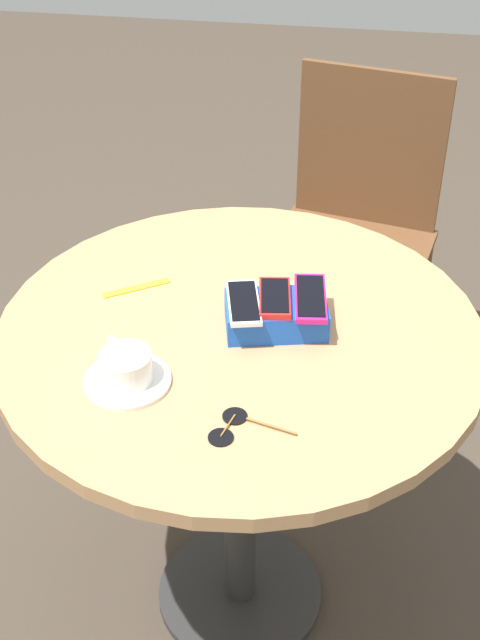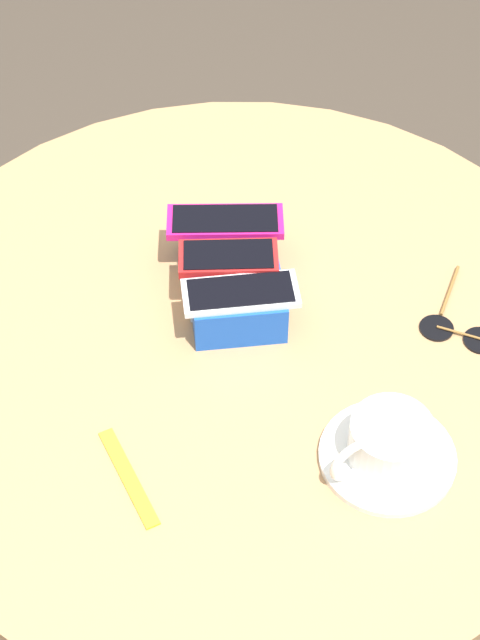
{
  "view_description": "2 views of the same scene",
  "coord_description": "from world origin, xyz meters",
  "px_view_note": "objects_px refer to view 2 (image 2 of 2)",
  "views": [
    {
      "loc": [
        -0.2,
        1.27,
        1.77
      ],
      "look_at": [
        0.0,
        0.0,
        0.8
      ],
      "focal_mm": 50.0,
      "sensor_mm": 36.0,
      "label": 1
    },
    {
      "loc": [
        0.83,
        0.09,
        1.74
      ],
      "look_at": [
        0.0,
        0.0,
        0.8
      ],
      "focal_mm": 60.0,
      "sensor_mm": 36.0,
      "label": 2
    }
  ],
  "objects_px": {
    "lanyard_strap": "(129,477)",
    "phone_magenta": "(225,221)",
    "round_table": "(240,399)",
    "phone_box": "(233,276)",
    "phone_white": "(237,293)",
    "phone_red": "(228,258)",
    "sunglasses": "(457,329)",
    "saucer": "(387,457)",
    "coffee_cup": "(388,441)"
  },
  "relations": [
    {
      "from": "phone_magenta",
      "to": "lanyard_strap",
      "type": "height_order",
      "value": "phone_magenta"
    },
    {
      "from": "phone_magenta",
      "to": "sunglasses",
      "type": "height_order",
      "value": "phone_magenta"
    },
    {
      "from": "saucer",
      "to": "lanyard_strap",
      "type": "distance_m",
      "value": 0.28
    },
    {
      "from": "round_table",
      "to": "phone_box",
      "type": "xyz_separation_m",
      "value": [
        -0.06,
        -0.02,
        0.16
      ]
    },
    {
      "from": "phone_red",
      "to": "round_table",
      "type": "bearing_deg",
      "value": 18.47
    },
    {
      "from": "round_table",
      "to": "lanyard_strap",
      "type": "distance_m",
      "value": 0.27
    },
    {
      "from": "saucer",
      "to": "coffee_cup",
      "type": "height_order",
      "value": "coffee_cup"
    },
    {
      "from": "round_table",
      "to": "lanyard_strap",
      "type": "relative_size",
      "value": 6.69
    },
    {
      "from": "saucer",
      "to": "round_table",
      "type": "bearing_deg",
      "value": -133.06
    },
    {
      "from": "lanyard_strap",
      "to": "phone_magenta",
      "type": "bearing_deg",
      "value": 169.17
    },
    {
      "from": "lanyard_strap",
      "to": "sunglasses",
      "type": "xyz_separation_m",
      "value": [
        -0.25,
        0.35,
        0.0
      ]
    },
    {
      "from": "lanyard_strap",
      "to": "phone_white",
      "type": "bearing_deg",
      "value": 157.78
    },
    {
      "from": "lanyard_strap",
      "to": "sunglasses",
      "type": "relative_size",
      "value": 0.97
    },
    {
      "from": "phone_magenta",
      "to": "lanyard_strap",
      "type": "distance_m",
      "value": 0.35
    },
    {
      "from": "round_table",
      "to": "sunglasses",
      "type": "xyz_separation_m",
      "value": [
        -0.03,
        0.26,
        0.13
      ]
    },
    {
      "from": "coffee_cup",
      "to": "lanyard_strap",
      "type": "height_order",
      "value": "coffee_cup"
    },
    {
      "from": "phone_red",
      "to": "sunglasses",
      "type": "distance_m",
      "value": 0.28
    },
    {
      "from": "phone_red",
      "to": "lanyard_strap",
      "type": "relative_size",
      "value": 0.93
    },
    {
      "from": "phone_magenta",
      "to": "sunglasses",
      "type": "relative_size",
      "value": 1.07
    },
    {
      "from": "phone_white",
      "to": "saucer",
      "type": "height_order",
      "value": "phone_white"
    },
    {
      "from": "phone_box",
      "to": "phone_magenta",
      "type": "bearing_deg",
      "value": -165.1
    },
    {
      "from": "saucer",
      "to": "lanyard_strap",
      "type": "bearing_deg",
      "value": -79.02
    },
    {
      "from": "phone_box",
      "to": "lanyard_strap",
      "type": "distance_m",
      "value": 0.29
    },
    {
      "from": "round_table",
      "to": "phone_magenta",
      "type": "relative_size",
      "value": 6.03
    },
    {
      "from": "phone_box",
      "to": "coffee_cup",
      "type": "xyz_separation_m",
      "value": [
        0.23,
        0.19,
        0.01
      ]
    },
    {
      "from": "phone_magenta",
      "to": "phone_white",
      "type": "bearing_deg",
      "value": 12.78
    },
    {
      "from": "phone_box",
      "to": "phone_red",
      "type": "bearing_deg",
      "value": -54.65
    },
    {
      "from": "phone_box",
      "to": "phone_magenta",
      "type": "xyz_separation_m",
      "value": [
        -0.06,
        -0.02,
        0.03
      ]
    },
    {
      "from": "phone_white",
      "to": "lanyard_strap",
      "type": "height_order",
      "value": "phone_white"
    },
    {
      "from": "phone_box",
      "to": "saucer",
      "type": "height_order",
      "value": "phone_box"
    },
    {
      "from": "round_table",
      "to": "saucer",
      "type": "distance_m",
      "value": 0.28
    },
    {
      "from": "phone_magenta",
      "to": "saucer",
      "type": "height_order",
      "value": "phone_magenta"
    },
    {
      "from": "round_table",
      "to": "coffee_cup",
      "type": "relative_size",
      "value": 8.3
    },
    {
      "from": "phone_white",
      "to": "phone_magenta",
      "type": "bearing_deg",
      "value": -167.22
    },
    {
      "from": "phone_magenta",
      "to": "lanyard_strap",
      "type": "relative_size",
      "value": 1.11
    },
    {
      "from": "saucer",
      "to": "phone_magenta",
      "type": "bearing_deg",
      "value": -144.23
    },
    {
      "from": "round_table",
      "to": "phone_red",
      "type": "bearing_deg",
      "value": -161.53
    },
    {
      "from": "round_table",
      "to": "phone_white",
      "type": "height_order",
      "value": "phone_white"
    },
    {
      "from": "round_table",
      "to": "phone_red",
      "type": "relative_size",
      "value": 7.21
    },
    {
      "from": "lanyard_strap",
      "to": "round_table",
      "type": "bearing_deg",
      "value": 156.15
    },
    {
      "from": "coffee_cup",
      "to": "lanyard_strap",
      "type": "bearing_deg",
      "value": -79.31
    },
    {
      "from": "phone_box",
      "to": "coffee_cup",
      "type": "distance_m",
      "value": 0.3
    },
    {
      "from": "phone_red",
      "to": "lanyard_strap",
      "type": "xyz_separation_m",
      "value": [
        0.28,
        -0.08,
        -0.06
      ]
    },
    {
      "from": "phone_magenta",
      "to": "phone_white",
      "type": "relative_size",
      "value": 1.04
    },
    {
      "from": "phone_red",
      "to": "sunglasses",
      "type": "relative_size",
      "value": 0.9
    },
    {
      "from": "phone_magenta",
      "to": "phone_white",
      "type": "xyz_separation_m",
      "value": [
        0.12,
        0.03,
        -0.0
      ]
    },
    {
      "from": "phone_box",
      "to": "phone_white",
      "type": "xyz_separation_m",
      "value": [
        0.06,
        0.01,
        0.03
      ]
    },
    {
      "from": "phone_magenta",
      "to": "saucer",
      "type": "distance_m",
      "value": 0.36
    },
    {
      "from": "phone_white",
      "to": "lanyard_strap",
      "type": "xyz_separation_m",
      "value": [
        0.22,
        -0.09,
        -0.06
      ]
    },
    {
      "from": "sunglasses",
      "to": "saucer",
      "type": "bearing_deg",
      "value": -22.75
    }
  ]
}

